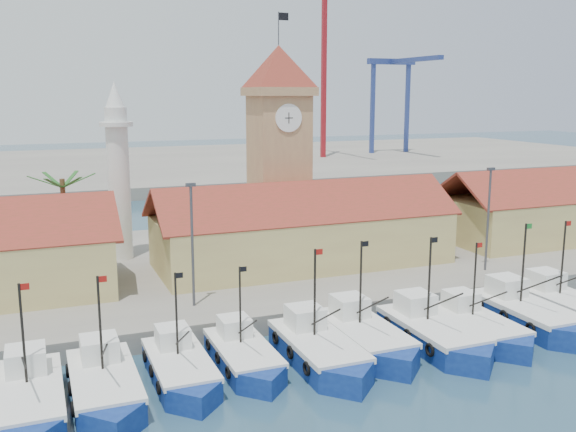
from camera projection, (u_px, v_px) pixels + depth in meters
name	position (u px, v px, depth m)	size (l,w,h in m)	color
ground	(426.00, 363.00, 40.45)	(400.00, 400.00, 0.00)	#1B3A4A
quay	(286.00, 261.00, 62.21)	(140.00, 32.00, 1.50)	gray
terminal	(143.00, 166.00, 140.65)	(240.00, 80.00, 2.00)	gray
boat_0	(28.00, 404.00, 33.51)	(3.59, 9.85, 7.45)	navy
boat_1	(105.00, 389.00, 35.23)	(3.54, 9.70, 7.34)	navy
boat_2	(181.00, 371.00, 37.58)	(3.30, 9.04, 6.84)	navy
boat_3	(245.00, 358.00, 39.49)	(3.22, 8.81, 6.66)	navy
boat_4	(320.00, 352.00, 40.08)	(3.69, 10.11, 7.65)	navy
boat_5	(366.00, 339.00, 42.27)	(3.68, 10.09, 7.64)	navy
boat_6	(435.00, 336.00, 42.81)	(3.75, 10.28, 7.78)	navy
boat_7	(480.00, 329.00, 44.26)	(3.40, 9.30, 7.04)	navy
boat_8	(529.00, 317.00, 46.43)	(3.84, 10.51, 7.95)	navy
boat_9	(568.00, 307.00, 48.49)	(3.72, 10.20, 7.72)	navy
hall_center	(303.00, 237.00, 57.95)	(27.04, 10.13, 7.61)	tan
hall_right	(574.00, 213.00, 69.58)	(31.20, 10.13, 7.61)	tan
clock_tower	(279.00, 144.00, 61.93)	(5.80, 5.80, 22.70)	tan
minaret	(118.00, 171.00, 58.73)	(3.00, 3.00, 16.30)	silver
palm_tree	(64.00, 216.00, 55.74)	(5.60, 5.03, 8.39)	brown
lamp_posts	(348.00, 226.00, 50.37)	(80.70, 0.25, 9.03)	#3F3F44
crane_red_right	(326.00, 45.00, 145.15)	(1.00, 30.66, 46.27)	maroon
gantry	(398.00, 80.00, 156.53)	(13.00, 22.00, 23.20)	navy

